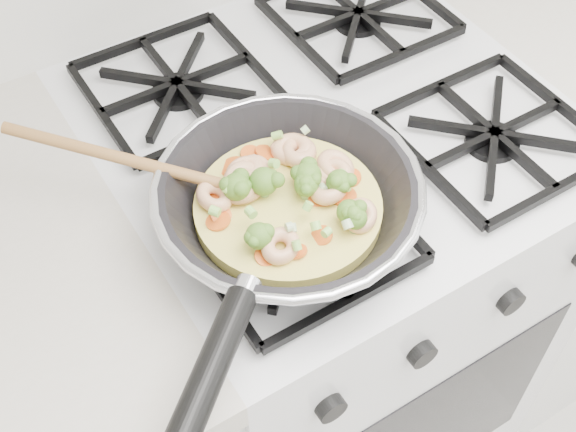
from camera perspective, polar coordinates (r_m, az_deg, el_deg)
stove at (r=1.36m, az=2.39°, el=-6.33°), size 0.60×0.60×0.92m
skillet at (r=0.84m, az=-0.20°, el=1.04°), size 0.41×0.45×0.09m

